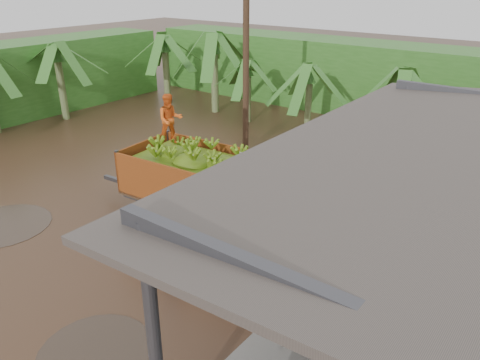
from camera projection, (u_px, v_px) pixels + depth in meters
The scene contains 6 objects.
ground at pixel (126, 239), 12.96m from camera, with size 100.00×100.00×0.00m, color black.
hedge_north at pixel (333, 74), 24.95m from camera, with size 22.00×3.00×3.60m, color #2D661E.
banana_trailer at pixel (205, 181), 13.14m from camera, with size 6.56×2.63×3.65m.
man_blue at pixel (168, 249), 10.96m from camera, with size 0.62×0.40×1.69m, color #7BA7E0.
utility_pole at pixel (246, 61), 17.54m from camera, with size 1.20×0.24×7.36m.
banana_plants at pixel (142, 97), 19.98m from camera, with size 24.25×20.22×4.33m.
Camera 1 is at (9.29, -6.95, 6.77)m, focal length 35.00 mm.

